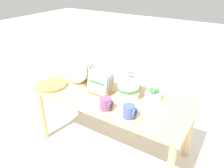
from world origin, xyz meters
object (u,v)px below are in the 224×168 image
Objects in this scene: ceramic_vase at (129,85)px; fruit_bowl at (153,94)px; mug_cobalt_glaze at (130,112)px; wicker_charger_stack at (52,85)px; dish_rack_square_plates at (101,84)px; dish_rack_round_plates at (80,71)px; mug_plum_glaze at (106,104)px.

ceramic_vase is 0.24m from fruit_bowl.
ceramic_vase reaches higher than mug_cobalt_glaze.
wicker_charger_stack is 1.98× the size of fruit_bowl.
wicker_charger_stack is at bearing -163.18° from ceramic_vase.
wicker_charger_stack is 2.83× the size of mug_cobalt_glaze.
dish_rack_round_plates is at bearing 167.68° from dish_rack_square_plates.
dish_rack_square_plates is 0.45m from mug_cobalt_glaze.
dish_rack_round_plates is at bearing 159.20° from mug_cobalt_glaze.
fruit_bowl is (0.45, 0.16, -0.05)m from dish_rack_square_plates.
mug_plum_glaze is (-0.21, -0.00, 0.00)m from mug_cobalt_glaze.
dish_rack_round_plates is at bearing -172.68° from fruit_bowl.
mug_plum_glaze is 0.45m from fruit_bowl.
ceramic_vase reaches higher than dish_rack_round_plates.
mug_plum_glaze is 0.70× the size of fruit_bowl.
mug_plum_glaze is (0.49, -0.27, -0.07)m from dish_rack_round_plates.
mug_plum_glaze is at bearing -28.93° from dish_rack_round_plates.
mug_cobalt_glaze is (0.40, -0.20, -0.04)m from dish_rack_square_plates.
ceramic_vase is at bearing -152.60° from fruit_bowl.
dish_rack_round_plates is 0.76m from fruit_bowl.
wicker_charger_stack is at bearing -160.83° from fruit_bowl.
fruit_bowl is at bearing 7.32° from dish_rack_round_plates.
dish_rack_square_plates is 2.13× the size of mug_plum_glaze.
dish_rack_square_plates reaches higher than fruit_bowl.
dish_rack_round_plates reaches higher than fruit_bowl.
dish_rack_square_plates is 2.13× the size of mug_cobalt_glaze.
mug_plum_glaze is (0.67, -0.05, 0.04)m from wicker_charger_stack.
dish_rack_square_plates is 0.51m from wicker_charger_stack.
ceramic_vase is at bearing -0.51° from dish_rack_round_plates.
mug_cobalt_glaze is (0.15, -0.26, -0.07)m from ceramic_vase.
wicker_charger_stack is at bearing -161.50° from dish_rack_square_plates.
dish_rack_square_plates reaches higher than mug_plum_glaze.
mug_cobalt_glaze is at bearing -96.75° from fruit_bowl.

